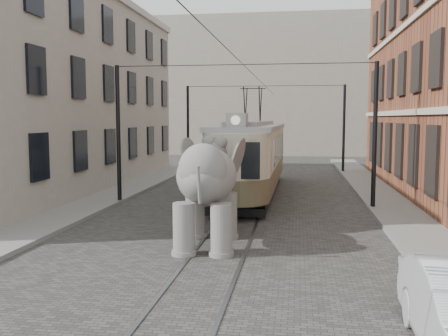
# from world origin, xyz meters

# --- Properties ---
(ground) EXTENTS (120.00, 120.00, 0.00)m
(ground) POSITION_xyz_m (0.00, 0.00, 0.00)
(ground) COLOR #45423F
(tram_rails) EXTENTS (1.54, 80.00, 0.02)m
(tram_rails) POSITION_xyz_m (0.00, 0.00, 0.01)
(tram_rails) COLOR slate
(tram_rails) RESTS_ON ground
(sidewalk_right) EXTENTS (2.00, 60.00, 0.15)m
(sidewalk_right) POSITION_xyz_m (6.00, 0.00, 0.07)
(sidewalk_right) COLOR slate
(sidewalk_right) RESTS_ON ground
(sidewalk_left) EXTENTS (2.00, 60.00, 0.15)m
(sidewalk_left) POSITION_xyz_m (-6.50, 0.00, 0.07)
(sidewalk_left) COLOR slate
(sidewalk_left) RESTS_ON ground
(stucco_building) EXTENTS (7.00, 24.00, 10.00)m
(stucco_building) POSITION_xyz_m (-11.00, 10.00, 5.00)
(stucco_building) COLOR gray
(stucco_building) RESTS_ON ground
(distant_block) EXTENTS (28.00, 10.00, 14.00)m
(distant_block) POSITION_xyz_m (0.00, 40.00, 7.00)
(distant_block) COLOR gray
(distant_block) RESTS_ON ground
(catenary) EXTENTS (11.00, 30.20, 6.00)m
(catenary) POSITION_xyz_m (-0.20, 5.00, 3.00)
(catenary) COLOR black
(catenary) RESTS_ON ground
(tram) EXTENTS (2.85, 13.23, 5.24)m
(tram) POSITION_xyz_m (-0.09, 9.78, 2.62)
(tram) COLOR beige
(tram) RESTS_ON ground
(elephant) EXTENTS (3.18, 5.41, 3.22)m
(elephant) POSITION_xyz_m (-0.46, -0.73, 1.61)
(elephant) COLOR slate
(elephant) RESTS_ON ground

